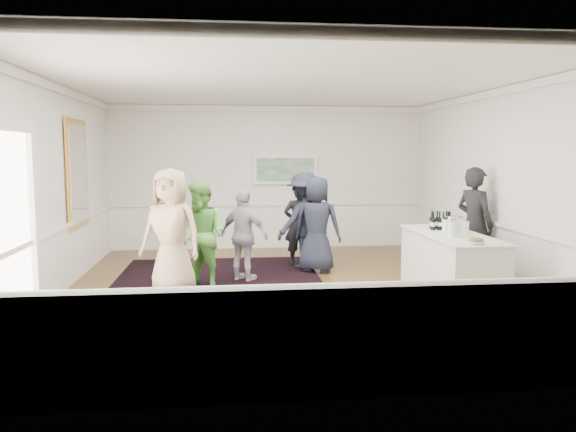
{
  "coord_description": "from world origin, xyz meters",
  "views": [
    {
      "loc": [
        -0.94,
        -8.63,
        2.16
      ],
      "look_at": [
        0.04,
        0.2,
        1.15
      ],
      "focal_mm": 35.0,
      "sensor_mm": 36.0,
      "label": 1
    }
  ],
  "objects": [
    {
      "name": "juice_pitchers",
      "position": [
        2.39,
        -0.8,
        1.06
      ],
      "size": [
        0.33,
        0.32,
        0.24
      ],
      "color": "#6FA33A",
      "rests_on": "serving_table"
    },
    {
      "name": "nut_bowl",
      "position": [
        2.38,
        -1.54,
        0.97
      ],
      "size": [
        0.24,
        0.24,
        0.07
      ],
      "color": "white",
      "rests_on": "serving_table"
    },
    {
      "name": "wainscoting",
      "position": [
        0.0,
        0.0,
        0.5
      ],
      "size": [
        7.0,
        8.0,
        1.0
      ],
      "primitive_type": null,
      "color": "white",
      "rests_on": "floor"
    },
    {
      "name": "area_rug",
      "position": [
        -1.08,
        0.43,
        0.01
      ],
      "size": [
        3.49,
        4.56,
        0.02
      ],
      "primitive_type": "cube",
      "rotation": [
        0.0,
        0.0,
        -0.01
      ],
      "color": "black",
      "rests_on": "floor"
    },
    {
      "name": "mirror",
      "position": [
        -3.45,
        1.3,
        1.8
      ],
      "size": [
        0.05,
        1.25,
        1.85
      ],
      "color": "gold",
      "rests_on": "wall_left"
    },
    {
      "name": "ice_bucket",
      "position": [
        2.52,
        -0.45,
        1.05
      ],
      "size": [
        0.26,
        0.26,
        0.25
      ],
      "primitive_type": "cylinder",
      "color": "silver",
      "rests_on": "serving_table"
    },
    {
      "name": "floor",
      "position": [
        0.0,
        0.0,
        0.0
      ],
      "size": [
        8.0,
        8.0,
        0.0
      ],
      "primitive_type": "plane",
      "color": "brown",
      "rests_on": "ground"
    },
    {
      "name": "landscape_painting",
      "position": [
        0.4,
        3.95,
        1.78
      ],
      "size": [
        1.44,
        0.06,
        0.66
      ],
      "color": "white",
      "rests_on": "wall_back"
    },
    {
      "name": "doorway",
      "position": [
        -3.45,
        -1.9,
        1.42
      ],
      "size": [
        0.1,
        1.78,
        2.56
      ],
      "color": "white",
      "rests_on": "wall_left"
    },
    {
      "name": "guest_navy",
      "position": [
        0.69,
        1.29,
        0.87
      ],
      "size": [
        1.0,
        0.84,
        1.73
      ],
      "primitive_type": "imported",
      "rotation": [
        0.0,
        0.0,
        2.74
      ],
      "color": "#1D2131",
      "rests_on": "floor"
    },
    {
      "name": "guest_dark_a",
      "position": [
        0.52,
        1.71,
        0.89
      ],
      "size": [
        1.33,
        1.16,
        1.78
      ],
      "primitive_type": "imported",
      "rotation": [
        0.0,
        0.0,
        3.69
      ],
      "color": "#1D2131",
      "rests_on": "floor"
    },
    {
      "name": "wall_left",
      "position": [
        -3.5,
        0.0,
        1.6
      ],
      "size": [
        0.02,
        8.0,
        3.2
      ],
      "primitive_type": "cube",
      "color": "white",
      "rests_on": "floor"
    },
    {
      "name": "wall_right",
      "position": [
        3.5,
        0.0,
        1.6
      ],
      "size": [
        0.02,
        8.0,
        3.2
      ],
      "primitive_type": "cube",
      "color": "white",
      "rests_on": "floor"
    },
    {
      "name": "serving_table",
      "position": [
        2.44,
        -0.59,
        0.47
      ],
      "size": [
        0.88,
        2.32,
        0.94
      ],
      "color": "silver",
      "rests_on": "floor"
    },
    {
      "name": "wall_front",
      "position": [
        0.0,
        -4.0,
        1.6
      ],
      "size": [
        7.0,
        0.02,
        3.2
      ],
      "primitive_type": "cube",
      "color": "white",
      "rests_on": "floor"
    },
    {
      "name": "guest_tan",
      "position": [
        -1.75,
        -0.23,
        0.96
      ],
      "size": [
        1.1,
        0.9,
        1.93
      ],
      "primitive_type": "imported",
      "rotation": [
        0.0,
        0.0,
        -0.35
      ],
      "color": "tan",
      "rests_on": "floor"
    },
    {
      "name": "wall_back",
      "position": [
        0.0,
        4.0,
        1.6
      ],
      "size": [
        7.0,
        0.02,
        3.2
      ],
      "primitive_type": "cube",
      "color": "white",
      "rests_on": "floor"
    },
    {
      "name": "guest_dark_b",
      "position": [
        0.44,
        1.89,
        0.79
      ],
      "size": [
        0.59,
        0.4,
        1.57
      ],
      "primitive_type": "imported",
      "rotation": [
        0.0,
        0.0,
        3.11
      ],
      "color": "black",
      "rests_on": "floor"
    },
    {
      "name": "guest_green",
      "position": [
        -1.32,
        0.29,
        0.85
      ],
      "size": [
        1.05,
        1.02,
        1.71
      ],
      "primitive_type": "imported",
      "rotation": [
        0.0,
        0.0,
        -0.67
      ],
      "color": "#67C04D",
      "rests_on": "floor"
    },
    {
      "name": "bartender",
      "position": [
        3.2,
        0.28,
        0.96
      ],
      "size": [
        0.72,
        0.83,
        1.92
      ],
      "primitive_type": "imported",
      "rotation": [
        0.0,
        0.0,
        2.03
      ],
      "color": "black",
      "rests_on": "floor"
    },
    {
      "name": "wine_bottles",
      "position": [
        2.46,
        -0.11,
        1.09
      ],
      "size": [
        0.36,
        0.24,
        0.31
      ],
      "color": "black",
      "rests_on": "serving_table"
    },
    {
      "name": "ceiling",
      "position": [
        0.0,
        0.0,
        3.2
      ],
      "size": [
        7.0,
        8.0,
        0.02
      ],
      "primitive_type": "cube",
      "color": "white",
      "rests_on": "wall_back"
    },
    {
      "name": "guest_lilac",
      "position": [
        -0.64,
        0.69,
        0.78
      ],
      "size": [
        0.96,
        0.83,
        1.55
      ],
      "primitive_type": "imported",
      "rotation": [
        0.0,
        0.0,
        2.53
      ],
      "color": "#B3A9BD",
      "rests_on": "floor"
    }
  ]
}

